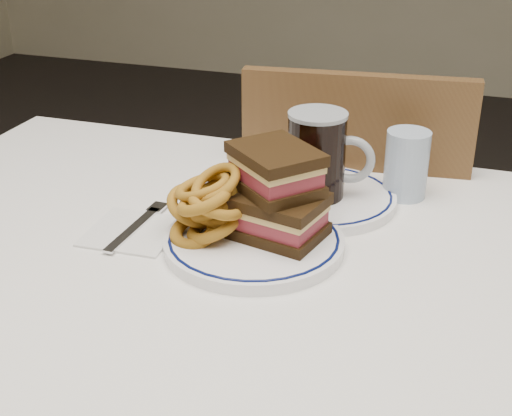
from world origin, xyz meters
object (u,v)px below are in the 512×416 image
(chair_far, at_px, (352,249))
(far_plate, at_px, (321,197))
(beer_mug, at_px, (318,159))
(main_plate, at_px, (254,241))
(reuben_sandwich, at_px, (277,193))

(chair_far, distance_m, far_plate, 0.38)
(beer_mug, height_order, far_plate, beer_mug)
(main_plate, bearing_deg, beer_mug, 73.37)
(chair_far, bearing_deg, beer_mug, -93.04)
(chair_far, relative_size, beer_mug, 5.72)
(reuben_sandwich, height_order, far_plate, reuben_sandwich)
(main_plate, height_order, beer_mug, beer_mug)
(reuben_sandwich, xyz_separation_m, far_plate, (0.03, 0.16, -0.08))
(beer_mug, bearing_deg, reuben_sandwich, -99.22)
(main_plate, relative_size, reuben_sandwich, 1.63)
(beer_mug, bearing_deg, main_plate, -106.63)
(main_plate, xyz_separation_m, beer_mug, (0.05, 0.18, 0.07))
(far_plate, bearing_deg, beer_mug, -130.54)
(reuben_sandwich, distance_m, beer_mug, 0.16)
(chair_far, xyz_separation_m, far_plate, (-0.01, -0.29, 0.25))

